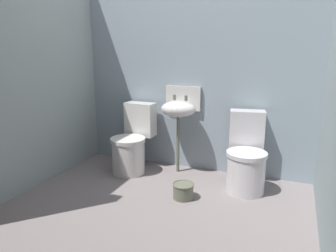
{
  "coord_description": "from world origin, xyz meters",
  "views": [
    {
      "loc": [
        1.09,
        -2.43,
        1.42
      ],
      "look_at": [
        0.0,
        0.26,
        0.7
      ],
      "focal_mm": 33.77,
      "sensor_mm": 36.0,
      "label": 1
    }
  ],
  "objects": [
    {
      "name": "sink",
      "position": [
        -0.12,
        0.88,
        0.75
      ],
      "size": [
        0.42,
        0.35,
        0.99
      ],
      "color": "#636853",
      "rests_on": "ground"
    },
    {
      "name": "bucket",
      "position": [
        0.17,
        0.23,
        0.08
      ],
      "size": [
        0.21,
        0.21,
        0.15
      ],
      "color": "#636853",
      "rests_on": "ground"
    },
    {
      "name": "wall_back",
      "position": [
        0.0,
        1.1,
        1.17
      ],
      "size": [
        3.12,
        0.1,
        2.35
      ],
      "primitive_type": "cube",
      "color": "#8D9DA8",
      "rests_on": "ground"
    },
    {
      "name": "ground_plane",
      "position": [
        0.0,
        0.0,
        -0.04
      ],
      "size": [
        3.12,
        2.49,
        0.08
      ],
      "primitive_type": "cube",
      "color": "gray"
    },
    {
      "name": "wall_left",
      "position": [
        -1.41,
        0.1,
        1.17
      ],
      "size": [
        0.1,
        2.29,
        2.35
      ],
      "primitive_type": "cube",
      "color": "#94A1A1",
      "rests_on": "ground"
    },
    {
      "name": "toilet_left",
      "position": [
        -0.63,
        0.7,
        0.32
      ],
      "size": [
        0.42,
        0.61,
        0.78
      ],
      "rotation": [
        0.0,
        0.0,
        3.1
      ],
      "color": "silver",
      "rests_on": "ground"
    },
    {
      "name": "toilet_right",
      "position": [
        0.69,
        0.7,
        0.32
      ],
      "size": [
        0.48,
        0.65,
        0.78
      ],
      "rotation": [
        0.0,
        0.0,
        3.32
      ],
      "color": "silver",
      "rests_on": "ground"
    }
  ]
}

